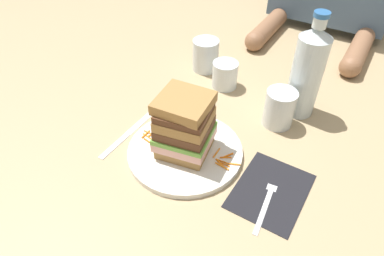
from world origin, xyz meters
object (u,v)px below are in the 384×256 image
(water_bottle, at_px, (307,72))
(empty_tumbler_0, at_px, (225,75))
(sandwich, at_px, (185,126))
(juice_glass, at_px, (279,109))
(main_plate, at_px, (185,151))
(fork, at_px, (268,198))
(knife, at_px, (127,134))
(empty_tumbler_1, at_px, (206,55))
(napkin_dark, at_px, (271,191))

(water_bottle, relative_size, empty_tumbler_0, 3.58)
(sandwich, bearing_deg, juice_glass, 55.95)
(main_plate, distance_m, juice_glass, 0.25)
(fork, relative_size, juice_glass, 1.79)
(knife, distance_m, juice_glass, 0.37)
(fork, height_order, water_bottle, water_bottle)
(juice_glass, bearing_deg, water_bottle, 69.20)
(juice_glass, bearing_deg, fork, -73.19)
(juice_glass, relative_size, empty_tumbler_1, 1.00)
(sandwich, distance_m, water_bottle, 0.33)
(napkin_dark, distance_m, empty_tumbler_0, 0.38)
(empty_tumbler_0, distance_m, empty_tumbler_1, 0.10)
(sandwich, xyz_separation_m, empty_tumbler_1, (-0.14, 0.33, -0.03))
(knife, relative_size, empty_tumbler_1, 2.16)
(sandwich, relative_size, knife, 0.70)
(napkin_dark, xyz_separation_m, empty_tumbler_0, (-0.25, 0.28, 0.04))
(knife, relative_size, water_bottle, 0.76)
(fork, distance_m, knife, 0.36)
(main_plate, xyz_separation_m, knife, (-0.15, -0.02, -0.01))
(main_plate, relative_size, water_bottle, 0.98)
(napkin_dark, distance_m, empty_tumbler_1, 0.48)
(napkin_dark, xyz_separation_m, juice_glass, (-0.07, 0.21, 0.04))
(fork, distance_m, water_bottle, 0.33)
(juice_glass, distance_m, empty_tumbler_0, 0.20)
(main_plate, bearing_deg, empty_tumbler_0, 99.30)
(fork, height_order, empty_tumbler_1, empty_tumbler_1)
(empty_tumbler_1, bearing_deg, empty_tumbler_0, -29.49)
(knife, bearing_deg, empty_tumbler_1, 87.57)
(sandwich, height_order, fork, sandwich)
(sandwich, relative_size, water_bottle, 0.53)
(fork, xyz_separation_m, juice_glass, (-0.07, 0.23, 0.04))
(sandwich, height_order, water_bottle, water_bottle)
(fork, xyz_separation_m, knife, (-0.36, 0.00, -0.00))
(napkin_dark, height_order, juice_glass, juice_glass)
(empty_tumbler_1, bearing_deg, main_plate, -67.74)
(water_bottle, xyz_separation_m, empty_tumbler_0, (-0.21, 0.00, -0.08))
(empty_tumbler_1, bearing_deg, sandwich, -67.78)
(water_bottle, bearing_deg, juice_glass, -110.80)
(juice_glass, bearing_deg, knife, -142.24)
(empty_tumbler_0, bearing_deg, knife, -109.28)
(main_plate, height_order, fork, main_plate)
(main_plate, bearing_deg, water_bottle, 59.28)
(main_plate, relative_size, fork, 1.54)
(juice_glass, relative_size, empty_tumbler_0, 1.26)
(sandwich, distance_m, empty_tumbler_0, 0.29)
(knife, bearing_deg, water_bottle, 43.22)
(sandwich, height_order, empty_tumbler_1, sandwich)
(napkin_dark, relative_size, fork, 1.05)
(sandwich, distance_m, juice_glass, 0.25)
(knife, xyz_separation_m, empty_tumbler_1, (0.01, 0.35, 0.04))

